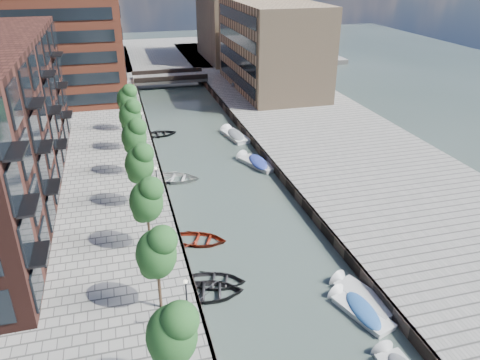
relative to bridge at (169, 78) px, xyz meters
name	(u,v)px	position (x,y,z in m)	size (l,w,h in m)	color
water	(204,148)	(0.00, -32.00, -1.39)	(300.00, 300.00, 0.00)	#38473F
quay_right	(323,132)	(16.00, -32.00, -0.89)	(20.00, 140.00, 1.00)	gray
quay_wall_left	(154,149)	(-6.10, -32.00, -0.89)	(0.25, 140.00, 1.00)	#332823
quay_wall_right	(251,139)	(6.10, -32.00, -0.89)	(0.25, 140.00, 1.00)	#332823
far_closure	(154,54)	(0.00, 28.00, -0.89)	(80.00, 40.00, 1.00)	gray
tan_block_near	(271,46)	(16.00, -10.00, 6.61)	(12.00, 25.00, 14.00)	#9F8161
tan_block_far	(232,20)	(16.00, 16.00, 7.61)	(12.00, 20.00, 16.00)	#9F8161
bridge	(169,78)	(0.00, 0.00, 0.00)	(13.00, 6.00, 1.30)	gray
tree_0	(172,332)	(-8.50, -68.00, 3.92)	(2.50, 2.50, 5.95)	#382619
tree_1	(156,251)	(-8.50, -61.00, 3.92)	(2.50, 2.50, 5.95)	#382619
tree_2	(146,199)	(-8.50, -54.00, 3.92)	(2.50, 2.50, 5.95)	#382619
tree_3	(139,162)	(-8.50, -47.00, 3.92)	(2.50, 2.50, 5.95)	#382619
tree_4	(134,135)	(-8.50, -40.00, 3.92)	(2.50, 2.50, 5.95)	#382619
tree_5	(130,114)	(-8.50, -33.00, 3.92)	(2.50, 2.50, 5.95)	#382619
tree_6	(127,98)	(-8.50, -26.00, 3.92)	(2.50, 2.50, 5.95)	#382619
lamp_0	(187,303)	(-7.20, -64.00, 2.12)	(0.24, 0.24, 4.12)	black
lamp_1	(157,184)	(-7.20, -48.00, 2.12)	(0.24, 0.24, 4.12)	black
lamp_2	(142,126)	(-7.20, -32.00, 2.12)	(0.24, 0.24, 4.12)	black
sloop_0	(217,284)	(-4.29, -58.40, -1.39)	(3.07, 4.30, 0.89)	#232225
sloop_1	(208,295)	(-5.14, -59.51, -1.39)	(3.63, 5.09, 1.05)	black
sloop_2	(200,242)	(-4.44, -52.71, -1.39)	(3.24, 4.53, 0.94)	maroon
sloop_3	(175,181)	(-4.75, -40.45, -1.39)	(3.68, 5.16, 1.07)	#B5B5B3
sloop_4	(160,136)	(-4.77, -26.27, -1.39)	(3.20, 4.49, 0.93)	black
motorboat_0	(358,309)	(4.18, -63.73, -1.20)	(2.99, 4.97, 1.57)	white
motorboat_2	(358,294)	(5.01, -62.25, -1.29)	(3.40, 5.24, 1.65)	silver
motorboat_3	(255,163)	(4.65, -38.55, -1.17)	(3.90, 5.68, 1.80)	beige
motorboat_4	(234,135)	(4.55, -29.29, -1.17)	(2.96, 5.80, 1.85)	white
car	(236,82)	(10.78, -7.01, 0.22)	(1.43, 3.56, 1.21)	silver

